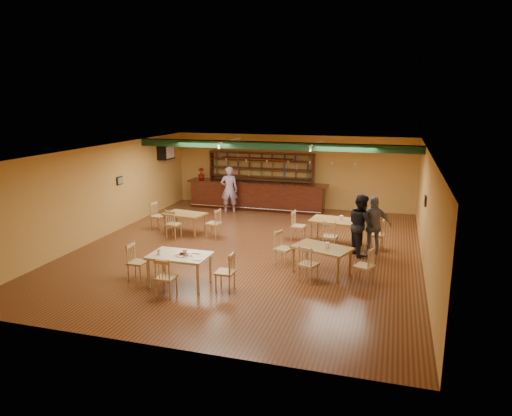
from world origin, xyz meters
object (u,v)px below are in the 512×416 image
(dining_table_b, at_px, (336,232))
(near_table, at_px, (180,270))
(dining_table_a, at_px, (185,223))
(patron_right_a, at_px, (361,225))
(patron_bar, at_px, (229,189))
(bar_counter, at_px, (257,196))
(dining_table_d, at_px, (322,260))

(dining_table_b, xyz_separation_m, near_table, (-3.25, -4.41, -0.01))
(dining_table_a, height_order, patron_right_a, patron_right_a)
(near_table, relative_size, patron_bar, 0.78)
(bar_counter, height_order, patron_right_a, patron_right_a)
(dining_table_a, bearing_deg, dining_table_b, 10.67)
(patron_bar, bearing_deg, patron_right_a, 125.76)
(bar_counter, height_order, dining_table_a, bar_counter)
(patron_bar, bearing_deg, bar_counter, -156.35)
(dining_table_a, height_order, dining_table_d, dining_table_d)
(near_table, bearing_deg, patron_right_a, 42.25)
(bar_counter, height_order, patron_bar, patron_bar)
(dining_table_a, distance_m, near_table, 4.66)
(dining_table_d, bearing_deg, dining_table_a, 173.08)
(dining_table_b, relative_size, near_table, 1.09)
(bar_counter, distance_m, patron_right_a, 6.54)
(dining_table_d, distance_m, patron_bar, 7.37)
(dining_table_b, xyz_separation_m, dining_table_d, (-0.04, -2.66, -0.03))
(dining_table_b, relative_size, patron_bar, 0.85)
(dining_table_b, distance_m, patron_right_a, 1.24)
(bar_counter, distance_m, patron_bar, 1.28)
(bar_counter, height_order, dining_table_b, bar_counter)
(bar_counter, xyz_separation_m, dining_table_b, (3.73, -3.90, -0.17))
(dining_table_d, xyz_separation_m, patron_bar, (-4.59, 5.74, 0.56))
(dining_table_b, height_order, patron_right_a, patron_right_a)
(bar_counter, bearing_deg, near_table, -86.73)
(dining_table_b, xyz_separation_m, patron_bar, (-4.63, 3.08, 0.53))
(near_table, distance_m, patron_bar, 7.63)
(near_table, bearing_deg, dining_table_b, 54.15)
(dining_table_a, distance_m, dining_table_d, 5.65)
(patron_bar, xyz_separation_m, patron_right_a, (5.43, -3.88, -0.03))
(near_table, xyz_separation_m, patron_bar, (-1.38, 7.49, 0.54))
(dining_table_d, height_order, patron_bar, patron_bar)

